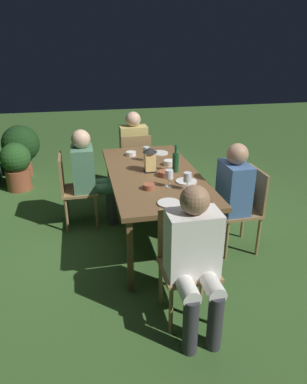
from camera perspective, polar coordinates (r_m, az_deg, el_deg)
The scene contains 24 objects.
ground_plane at distance 4.05m, azimuth 0.00°, elevation -6.88°, with size 16.00×16.00×0.00m, color #385B28.
dining_table at distance 3.75m, azimuth 0.00°, elevation 2.45°, with size 1.96×0.93×0.76m.
chair_side_left_a at distance 3.72m, azimuth 14.50°, elevation -2.17°, with size 0.42×0.40×0.87m.
person_in_blue at distance 3.58m, azimuth 11.92°, elevation -0.28°, with size 0.38×0.47×1.15m.
chair_head_far at distance 4.96m, azimuth -2.95°, elevation 5.05°, with size 0.40×0.42×0.87m.
person_in_mustard at distance 5.10m, azimuth -3.34°, elevation 7.35°, with size 0.48×0.38×1.15m.
chair_head_near at distance 2.79m, azimuth 5.32°, elevation -10.68°, with size 0.40×0.42×0.87m.
person_in_cream at distance 2.55m, azimuth 6.74°, elevation -10.24°, with size 0.48×0.38×1.15m.
chair_side_right_b at distance 4.17m, azimuth -12.90°, elevation 0.83°, with size 0.42×0.40×0.87m.
person_in_green at distance 4.11m, azimuth -10.37°, elevation 3.01°, with size 0.38×0.47×1.15m.
lantern_centerpiece at distance 3.71m, azimuth -0.59°, elevation 5.51°, with size 0.15×0.15×0.27m.
green_bottle_on_table at distance 3.72m, azimuth 3.60°, elevation 4.89°, with size 0.07×0.07×0.29m.
wine_glass_a at distance 3.27m, azimuth 5.53°, elevation 2.29°, with size 0.08×0.08×0.17m.
wine_glass_b at distance 4.06m, azimuth -1.10°, elevation 6.64°, with size 0.08×0.08×0.17m.
wine_glass_c at distance 3.32m, azimuth 2.57°, elevation 2.74°, with size 0.08×0.08×0.17m.
plate_a at distance 3.01m, azimuth 2.54°, elevation -1.82°, with size 0.20×0.20×0.01m, color silver.
plate_b at distance 4.37m, azimuth 0.99°, elevation 6.36°, with size 0.21×0.21×0.01m, color silver.
plate_c at distance 3.48m, azimuth 5.34°, elevation 1.72°, with size 0.21×0.21×0.01m, color silver.
bowl_olives at distance 3.30m, azimuth -0.77°, elevation 0.92°, with size 0.11×0.11×0.05m.
bowl_bread at distance 4.29m, azimuth -3.67°, elevation 6.25°, with size 0.12×0.12×0.05m.
bowl_salad at distance 3.94m, azimuth 2.59°, elevation 4.79°, with size 0.13×0.13×0.06m.
bowl_dip at distance 3.62m, azimuth 1.93°, elevation 3.04°, with size 0.15×0.15×0.05m.
potted_plant_by_hedge at distance 5.49m, azimuth -21.33°, elevation 4.12°, with size 0.43×0.43×0.70m.
potted_plant_corner at distance 6.04m, azimuth -20.71°, elevation 7.03°, with size 0.59×0.59×0.82m.
Camera 1 is at (-3.42, 0.72, 2.04)m, focal length 32.88 mm.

